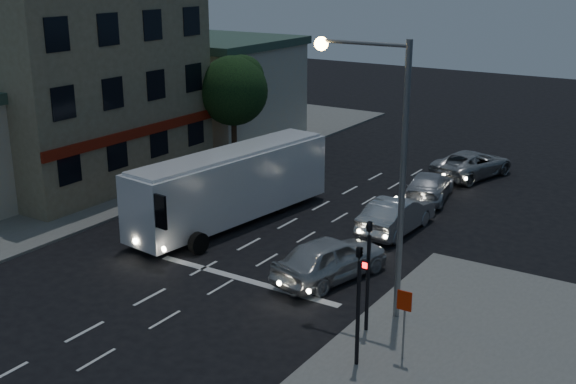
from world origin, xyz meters
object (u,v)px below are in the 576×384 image
Objects in this scene: car_sedan_b at (429,186)px; car_suv at (330,258)px; traffic_signal_side at (359,292)px; street_tree at (233,88)px; car_sedan_c at (472,164)px; regulatory_sign at (404,314)px; car_sedan_a at (396,215)px; tour_bus at (232,184)px; streetlight at (385,148)px; traffic_signal_main at (368,263)px.

car_suv is at bearing 81.75° from car_sedan_b.
street_tree is at bearing 135.50° from traffic_signal_side.
regulatory_sign is at bearing 119.30° from car_sedan_c.
traffic_signal_side is (3.84, -21.10, 1.69)m from car_sedan_c.
car_sedan_a is at bearing 108.94° from traffic_signal_side.
regulatory_sign is at bearing 117.86° from car_sedan_a.
tour_bus is 14.71m from car_sedan_c.
car_suv is at bearing 92.66° from car_sedan_a.
streetlight reaches higher than car_sedan_a.
car_suv is at bearing -16.85° from tour_bus.
tour_bus reaches higher than car_sedan_a.
tour_bus is 1.23× the size of streetlight.
car_sedan_b is (6.24, 7.92, -1.11)m from tour_bus.
street_tree reaches higher than regulatory_sign.
tour_bus is 11.35m from streetlight.
traffic_signal_main reaches higher than regulatory_sign.
car_sedan_c is 1.27× the size of traffic_signal_side.
car_sedan_b is at bearing 59.01° from tour_bus.
car_sedan_b is at bearing -1.19° from street_tree.
car_sedan_c is 14.09m from street_tree.
street_tree is (-15.81, 14.25, 2.08)m from traffic_signal_main.
tour_bus is at bearing 148.32° from traffic_signal_main.
tour_bus is at bearing -53.85° from street_tree.
streetlight is (-0.26, 1.42, 3.31)m from traffic_signal_main.
traffic_signal_main is 3.61m from streetlight.
car_sedan_b is 2.18× the size of regulatory_sign.
streetlight reaches higher than street_tree.
streetlight is (9.58, -4.65, 3.93)m from tour_bus.
traffic_signal_side reaches higher than car_sedan_a.
streetlight reaches higher than car_suv.
traffic_signal_main is at bearing 149.16° from regulatory_sign.
car_sedan_c is 20.73m from regulatory_sign.
car_suv is at bearing 139.44° from regulatory_sign.
regulatory_sign is at bearing -41.08° from street_tree.
traffic_signal_main is 0.46× the size of streetlight.
car_suv is 10.99m from car_sedan_b.
car_sedan_b is 0.53× the size of streetlight.
street_tree reaches higher than car_suv.
car_suv reaches higher than car_sedan_a.
car_sedan_c is 0.58× the size of streetlight.
street_tree is at bearing 133.38° from tour_bus.
car_suv reaches higher than car_sedan_b.
car_sedan_b is at bearing 104.87° from streetlight.
traffic_signal_main reaches higher than car_suv.
car_sedan_a reaches higher than car_sedan_b.
tour_bus is 2.38× the size of car_sedan_a.
street_tree is at bearing 140.49° from streetlight.
car_sedan_a is at bearing -22.58° from street_tree.
street_tree is (-12.67, -4.88, 3.77)m from car_sedan_c.
tour_bus reaches higher than regulatory_sign.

